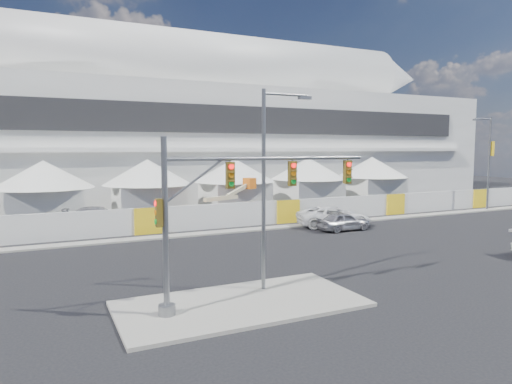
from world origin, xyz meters
name	(u,v)px	position (x,y,z in m)	size (l,w,h in m)	color
ground	(323,271)	(0.00, 0.00, 0.00)	(160.00, 160.00, 0.00)	black
median_island	(241,304)	(-6.00, -3.00, 0.07)	(10.00, 5.00, 0.15)	gray
far_curb	(425,215)	(20.00, 12.50, 0.06)	(80.00, 1.20, 0.12)	gray
stadium	(211,127)	(8.71, 41.50, 9.45)	(80.00, 24.80, 21.98)	silver
tent_row	(193,181)	(0.50, 24.00, 3.15)	(53.40, 8.40, 5.40)	silver
hoarding_fence	(287,211)	(6.00, 14.50, 1.00)	(70.00, 0.25, 2.00)	silver
scaffold_tower	(435,151)	(46.00, 36.00, 6.00)	(4.40, 4.40, 12.00)	#595B60
sedan_silver	(344,221)	(8.14, 9.28, 0.73)	(4.28, 1.72, 1.46)	#A3A2A7
pickup_curb	(334,216)	(8.57, 11.23, 0.84)	(6.07, 2.80, 1.69)	white
lot_car_b	(411,199)	(24.53, 18.93, 0.71)	(4.14, 1.67, 1.41)	black
lot_car_c	(99,216)	(-9.00, 20.04, 0.79)	(5.42, 2.20, 1.57)	#ADACB1
traffic_mast	(217,213)	(-7.06, -3.13, 3.94)	(9.26, 0.66, 6.74)	slate
streetlight_median	(268,176)	(-4.13, -1.78, 5.24)	(2.45, 0.25, 8.87)	slate
streetlight_curb	(488,157)	(28.47, 12.50, 5.58)	(2.85, 0.64, 9.62)	gray
boom_lift	(219,211)	(0.74, 17.44, 0.99)	(7.50, 2.90, 3.67)	orange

